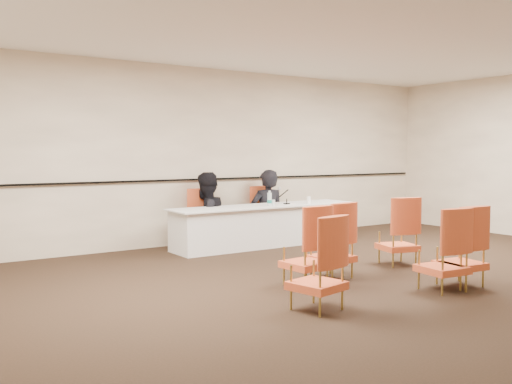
% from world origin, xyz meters
% --- Properties ---
extents(floor, '(10.00, 10.00, 0.00)m').
position_xyz_m(floor, '(0.00, 0.00, 0.00)').
color(floor, black).
rests_on(floor, ground).
extents(ceiling, '(10.00, 10.00, 0.00)m').
position_xyz_m(ceiling, '(0.00, 0.00, 3.00)').
color(ceiling, white).
rests_on(ceiling, ground).
extents(wall_back, '(10.00, 0.04, 3.00)m').
position_xyz_m(wall_back, '(0.00, 4.00, 1.50)').
color(wall_back, '#BAA992').
rests_on(wall_back, ground).
extents(wall_rail, '(9.80, 0.04, 0.03)m').
position_xyz_m(wall_rail, '(0.00, 3.96, 1.10)').
color(wall_rail, black).
rests_on(wall_rail, wall_back).
extents(panel_table, '(3.39, 0.82, 0.68)m').
position_xyz_m(panel_table, '(0.52, 3.14, 0.34)').
color(panel_table, silver).
rests_on(panel_table, ground).
extents(panelist_main, '(0.71, 0.53, 1.78)m').
position_xyz_m(panelist_main, '(0.92, 3.66, 0.36)').
color(panelist_main, black).
rests_on(panelist_main, ground).
extents(panelist_main_chair, '(0.50, 0.50, 0.95)m').
position_xyz_m(panelist_main_chair, '(0.92, 3.66, 0.47)').
color(panelist_main_chair, '#DC5227').
rests_on(panelist_main_chair, ground).
extents(panelist_second, '(0.96, 0.85, 1.67)m').
position_xyz_m(panelist_second, '(-0.33, 3.67, 0.40)').
color(panelist_second, black).
rests_on(panelist_second, ground).
extents(panelist_second_chair, '(0.50, 0.50, 0.95)m').
position_xyz_m(panelist_second_chair, '(-0.33, 3.67, 0.47)').
color(panelist_second_chair, '#DC5227').
rests_on(panelist_second_chair, ground).
extents(papers, '(0.36, 0.32, 0.00)m').
position_xyz_m(papers, '(0.92, 3.09, 0.68)').
color(papers, white).
rests_on(papers, panel_table).
extents(microphone, '(0.16, 0.23, 0.29)m').
position_xyz_m(microphone, '(0.92, 3.08, 0.82)').
color(microphone, black).
rests_on(microphone, panel_table).
extents(water_bottle, '(0.09, 0.09, 0.25)m').
position_xyz_m(water_bottle, '(0.53, 3.03, 0.80)').
color(water_bottle, '#18867A').
rests_on(water_bottle, panel_table).
extents(drinking_glass, '(0.08, 0.08, 0.10)m').
position_xyz_m(drinking_glass, '(0.60, 3.03, 0.73)').
color(drinking_glass, silver).
rests_on(drinking_glass, panel_table).
extents(coffee_cup, '(0.09, 0.09, 0.12)m').
position_xyz_m(coffee_cup, '(1.35, 3.01, 0.73)').
color(coffee_cup, white).
rests_on(coffee_cup, panel_table).
extents(aud_chair_front_left, '(0.53, 0.53, 0.95)m').
position_xyz_m(aud_chair_front_left, '(-0.76, 0.52, 0.47)').
color(aud_chair_front_left, '#DC5227').
rests_on(aud_chair_front_left, ground).
extents(aud_chair_front_mid, '(0.55, 0.55, 0.95)m').
position_xyz_m(aud_chair_front_mid, '(-0.24, 0.64, 0.47)').
color(aud_chair_front_mid, '#DC5227').
rests_on(aud_chair_front_mid, ground).
extents(aud_chair_front_right, '(0.62, 0.62, 0.95)m').
position_xyz_m(aud_chair_front_right, '(1.09, 0.76, 0.47)').
color(aud_chair_front_right, '#DC5227').
rests_on(aud_chair_front_right, ground).
extents(aud_chair_back_left, '(0.59, 0.59, 0.95)m').
position_xyz_m(aud_chair_back_left, '(-1.34, -0.36, 0.47)').
color(aud_chair_back_left, '#DC5227').
rests_on(aud_chair_back_left, ground).
extents(aud_chair_back_mid, '(0.56, 0.56, 0.95)m').
position_xyz_m(aud_chair_back_mid, '(0.35, -0.55, 0.47)').
color(aud_chair_back_mid, '#DC5227').
rests_on(aud_chair_back_mid, ground).
extents(aud_chair_back_right, '(0.56, 0.56, 0.95)m').
position_xyz_m(aud_chair_back_right, '(0.72, -0.52, 0.47)').
color(aud_chair_back_right, '#DC5227').
rests_on(aud_chair_back_right, ground).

